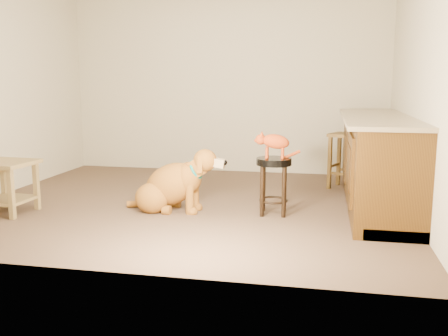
% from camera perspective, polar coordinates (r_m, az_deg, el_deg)
% --- Properties ---
extents(floor, '(4.50, 4.00, 0.01)m').
position_cam_1_polar(floor, '(5.38, -3.90, -4.03)').
color(floor, '#4E3B2B').
rests_on(floor, ground).
extents(room_shell, '(4.54, 4.04, 2.62)m').
position_cam_1_polar(room_shell, '(5.23, -4.13, 14.08)').
color(room_shell, beige).
rests_on(room_shell, ground).
extents(cabinet_run, '(0.70, 2.56, 0.94)m').
position_cam_1_polar(cabinet_run, '(5.43, 17.16, 0.41)').
color(cabinet_run, '#3F270B').
rests_on(cabinet_run, ground).
extents(padded_stool, '(0.34, 0.34, 0.56)m').
position_cam_1_polar(padded_stool, '(4.87, 5.70, -0.75)').
color(padded_stool, black).
rests_on(padded_stool, ground).
extents(wood_stool, '(0.48, 0.48, 0.67)m').
position_cam_1_polar(wood_stool, '(6.22, 13.74, 0.89)').
color(wood_stool, brown).
rests_on(wood_stool, ground).
extents(side_table, '(0.53, 0.53, 0.52)m').
position_cam_1_polar(side_table, '(5.35, -23.58, -1.17)').
color(side_table, olive).
rests_on(side_table, ground).
extents(golden_retriever, '(1.08, 0.54, 0.68)m').
position_cam_1_polar(golden_retriever, '(5.04, -5.93, -2.04)').
color(golden_retriever, brown).
rests_on(golden_retriever, ground).
extents(tabby_kitten, '(0.45, 0.18, 0.28)m').
position_cam_1_polar(tabby_kitten, '(4.83, 5.64, 2.94)').
color(tabby_kitten, '#99340F').
rests_on(tabby_kitten, padded_stool).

